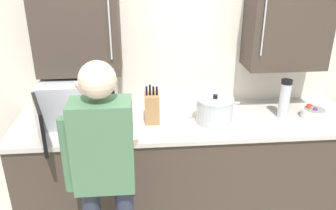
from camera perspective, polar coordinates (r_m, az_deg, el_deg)
name	(u,v)px	position (r m, az deg, el deg)	size (l,w,h in m)	color
back_wall_tiled	(182,55)	(2.96, 2.24, 8.05)	(4.07, 0.44, 2.56)	beige
counter_unit	(185,169)	(3.02, 2.81, -10.41)	(2.68, 0.72, 0.94)	#3D3328
microwave_oven	(76,102)	(2.76, -14.73, 0.53)	(0.58, 0.76, 0.33)	#B7BABF
stock_pot	(215,110)	(2.72, 7.57, -0.81)	(0.38, 0.29, 0.23)	#B7BABF
fruit_bowl	(314,112)	(3.02, 22.58, -1.11)	(0.20, 0.20, 0.10)	white
thermos_flask	(285,99)	(2.90, 18.40, 0.99)	(0.09, 0.09, 0.31)	#B7BABF
knife_block	(152,108)	(2.70, -2.63, -0.41)	(0.11, 0.15, 0.31)	#A37547
person_figure	(104,171)	(2.10, -10.33, -10.43)	(0.44, 0.58, 1.66)	#282D3D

